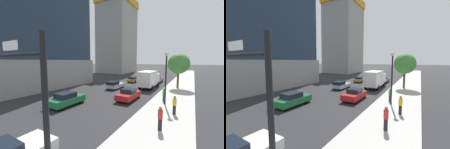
# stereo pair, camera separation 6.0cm
# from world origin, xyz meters

# --- Properties ---
(sidewalk) EXTENTS (4.85, 120.00, 0.15)m
(sidewalk) POSITION_xyz_m (7.61, 20.00, 0.07)
(sidewalk) COLOR #B2AFA8
(sidewalk) RESTS_ON ground
(construction_building) EXTENTS (15.17, 16.45, 37.84)m
(construction_building) POSITION_xyz_m (-19.40, 54.26, 16.81)
(construction_building) COLOR #9E9B93
(construction_building) RESTS_ON ground
(traffic_light_pole) EXTENTS (6.05, 0.48, 5.87)m
(traffic_light_pole) POSITION_xyz_m (3.71, 3.12, 4.14)
(traffic_light_pole) COLOR black
(traffic_light_pole) RESTS_ON sidewalk
(street_lamp) EXTENTS (0.44, 0.44, 5.90)m
(street_lamp) POSITION_xyz_m (7.08, 16.64, 4.00)
(street_lamp) COLOR black
(street_lamp) RESTS_ON sidewalk
(street_tree) EXTENTS (3.65, 3.65, 6.26)m
(street_tree) POSITION_xyz_m (7.34, 27.74, 4.56)
(street_tree) COLOR brown
(street_tree) RESTS_ON sidewalk
(car_gold) EXTENTS (1.77, 4.41, 1.27)m
(car_gold) POSITION_xyz_m (-2.55, 31.43, 0.64)
(car_gold) COLOR #AD8938
(car_gold) RESTS_ON ground
(car_silver) EXTENTS (1.87, 4.02, 1.42)m
(car_silver) POSITION_xyz_m (-2.55, 22.19, 0.70)
(car_silver) COLOR #B7B7BC
(car_silver) RESTS_ON ground
(car_red) EXTENTS (1.87, 4.21, 1.49)m
(car_red) POSITION_xyz_m (2.56, 16.72, 0.74)
(car_red) COLOR red
(car_red) RESTS_ON ground
(car_green) EXTENTS (1.95, 4.19, 1.51)m
(car_green) POSITION_xyz_m (-2.55, 11.03, 0.75)
(car_green) COLOR #1E6638
(car_green) RESTS_ON ground
(car_gray) EXTENTS (1.74, 4.69, 1.54)m
(car_gray) POSITION_xyz_m (2.56, 33.52, 0.77)
(car_gray) COLOR slate
(car_gray) RESTS_ON ground
(box_truck) EXTENTS (2.37, 7.07, 3.17)m
(box_truck) POSITION_xyz_m (2.56, 26.11, 1.76)
(box_truck) COLOR silver
(box_truck) RESTS_ON ground
(pedestrian_yellow_shirt) EXTENTS (0.34, 0.34, 1.74)m
(pedestrian_yellow_shirt) POSITION_xyz_m (8.34, 14.05, 1.04)
(pedestrian_yellow_shirt) COLOR black
(pedestrian_yellow_shirt) RESTS_ON sidewalk
(pedestrian_red_shirt) EXTENTS (0.34, 0.34, 1.74)m
(pedestrian_red_shirt) POSITION_xyz_m (7.82, 10.33, 1.04)
(pedestrian_red_shirt) COLOR black
(pedestrian_red_shirt) RESTS_ON sidewalk
(pedestrian_green_shirt) EXTENTS (0.34, 0.34, 1.58)m
(pedestrian_green_shirt) POSITION_xyz_m (6.73, 17.90, 0.95)
(pedestrian_green_shirt) COLOR #38334C
(pedestrian_green_shirt) RESTS_ON sidewalk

